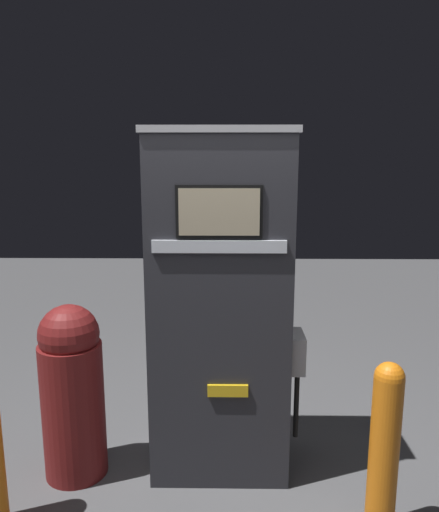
% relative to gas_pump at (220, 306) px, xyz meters
% --- Properties ---
extents(ground_plane, '(14.00, 14.00, 0.00)m').
position_rel_gas_pump_xyz_m(ground_plane, '(-0.00, -0.27, -1.11)').
color(ground_plane, '#4C4C4F').
extents(gas_pump, '(0.97, 0.58, 2.22)m').
position_rel_gas_pump_xyz_m(gas_pump, '(0.00, 0.00, 0.00)').
color(gas_pump, '#28282D').
rests_on(gas_pump, ground_plane).
extents(safety_bollard, '(0.16, 0.16, 1.01)m').
position_rel_gas_pump_xyz_m(safety_bollard, '(0.89, -0.63, -0.58)').
color(safety_bollard, orange).
rests_on(safety_bollard, ground_plane).
extents(trash_bin, '(0.40, 0.40, 1.15)m').
position_rel_gas_pump_xyz_m(trash_bin, '(-0.95, -0.11, -0.52)').
color(trash_bin, maroon).
rests_on(trash_bin, ground_plane).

